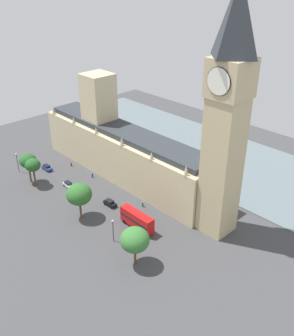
# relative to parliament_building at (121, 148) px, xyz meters

# --- Properties ---
(ground_plane) EXTENTS (139.91, 139.91, 0.00)m
(ground_plane) POSITION_rel_parliament_building_xyz_m (1.99, 1.74, -8.95)
(ground_plane) COLOR #424244
(river_thames) EXTENTS (42.06, 125.92, 0.25)m
(river_thames) POSITION_rel_parliament_building_xyz_m (-31.93, 1.74, -8.82)
(river_thames) COLOR slate
(river_thames) RESTS_ON ground
(parliament_building) EXTENTS (13.41, 68.22, 31.03)m
(parliament_building) POSITION_rel_parliament_building_xyz_m (0.00, 0.00, 0.00)
(parliament_building) COLOR #CCBA8E
(parliament_building) RESTS_ON ground
(clock_tower) EXTENTS (8.64, 8.64, 61.05)m
(clock_tower) POSITION_rel_parliament_building_xyz_m (1.99, 39.87, 22.66)
(clock_tower) COLOR tan
(clock_tower) RESTS_ON ground
(car_blue_corner) EXTENTS (1.93, 4.24, 1.74)m
(car_blue_corner) POSITION_rel_parliament_building_xyz_m (16.80, -19.04, -8.06)
(car_blue_corner) COLOR navy
(car_blue_corner) RESTS_ON ground
(car_white_under_trees) EXTENTS (1.92, 4.20, 1.74)m
(car_white_under_trees) POSITION_rel_parliament_building_xyz_m (17.92, -4.49, -8.07)
(car_white_under_trees) COLOR silver
(car_white_under_trees) RESTS_ON ground
(car_black_midblock) EXTENTS (1.99, 4.24, 1.74)m
(car_black_midblock) POSITION_rel_parliament_building_xyz_m (15.14, 12.47, -8.06)
(car_black_midblock) COLOR black
(car_black_midblock) RESTS_ON ground
(double_decker_bus_leading) EXTENTS (2.65, 10.50, 4.75)m
(double_decker_bus_leading) POSITION_rel_parliament_building_xyz_m (16.64, 25.58, -6.32)
(double_decker_bus_leading) COLOR red
(double_decker_bus_leading) RESTS_ON ground
(pedestrian_trailing) EXTENTS (0.70, 0.65, 1.69)m
(pedestrian_trailing) POSITION_rel_parliament_building_xyz_m (8.76, 19.36, -8.19)
(pedestrian_trailing) COLOR #336B60
(pedestrian_trailing) RESTS_ON ground
(pedestrian_near_tower) EXTENTS (0.65, 0.58, 1.54)m
(pedestrian_near_tower) POSITION_rel_parliament_building_xyz_m (9.38, -15.70, -8.26)
(pedestrian_near_tower) COLOR maroon
(pedestrian_near_tower) RESTS_ON ground
(pedestrian_far_end) EXTENTS (0.68, 0.64, 1.61)m
(pedestrian_far_end) POSITION_rel_parliament_building_xyz_m (8.87, -4.42, -8.23)
(pedestrian_far_end) COLOR navy
(pedestrian_far_end) RESTS_ON ground
(plane_tree_kerbside) EXTENTS (6.69, 6.69, 9.68)m
(plane_tree_kerbside) POSITION_rel_parliament_building_xyz_m (26.09, 35.26, -2.14)
(plane_tree_kerbside) COLOR brown
(plane_tree_kerbside) RESTS_ON ground
(plane_tree_opposite_hall) EXTENTS (4.75, 4.75, 9.18)m
(plane_tree_opposite_hall) POSITION_rel_parliament_building_xyz_m (24.73, -12.49, -1.87)
(plane_tree_opposite_hall) COLOR brown
(plane_tree_opposite_hall) RESTS_ON ground
(plane_tree_by_river_gate) EXTENTS (5.25, 5.25, 9.67)m
(plane_tree_by_river_gate) POSITION_rel_parliament_building_xyz_m (24.64, -15.59, -1.57)
(plane_tree_by_river_gate) COLOR brown
(plane_tree_by_river_gate) RESTS_ON ground
(plane_tree_slot_10) EXTENTS (6.88, 6.88, 10.12)m
(plane_tree_slot_10) POSITION_rel_parliament_building_xyz_m (24.30, 11.27, -1.78)
(plane_tree_slot_10) COLOR brown
(plane_tree_slot_10) RESTS_ON ground
(street_lamp_slot_11) EXTENTS (0.56, 0.56, 6.87)m
(street_lamp_slot_11) POSITION_rel_parliament_building_xyz_m (24.25, -24.36, -4.21)
(street_lamp_slot_11) COLOR black
(street_lamp_slot_11) RESTS_ON ground
(street_lamp_slot_12) EXTENTS (0.56, 0.56, 6.41)m
(street_lamp_slot_12) POSITION_rel_parliament_building_xyz_m (24.57, 25.59, -4.48)
(street_lamp_slot_12) COLOR black
(street_lamp_slot_12) RESTS_ON ground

